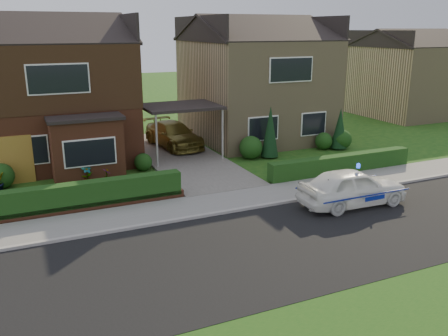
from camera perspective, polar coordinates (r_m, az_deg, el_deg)
ground at (r=15.34m, az=8.77°, el=-8.70°), size 120.00×120.00×0.00m
road at (r=15.34m, az=8.77°, el=-8.70°), size 60.00×6.00×0.02m
kerb at (r=17.73m, az=3.45°, el=-4.78°), size 60.00×0.16×0.12m
sidewalk at (r=18.61m, az=1.95°, el=-3.74°), size 60.00×2.00×0.10m
grass_verge at (r=12.03m, az=22.36°, el=-17.48°), size 60.00×4.00×0.01m
driveway at (r=24.69m, az=-5.11°, el=1.34°), size 3.80×12.00×0.12m
house_left at (r=25.67m, az=-20.01°, el=9.53°), size 7.50×9.53×7.25m
house_right at (r=29.05m, az=3.75°, el=10.87°), size 7.50×8.06×7.25m
carport_link at (r=24.11m, az=-5.23°, el=7.28°), size 3.80×3.00×2.77m
garage_door at (r=22.20m, az=-24.76°, el=0.77°), size 2.20×0.10×2.10m
dwarf_wall at (r=18.10m, az=-16.59°, el=-4.61°), size 7.70×0.25×0.36m
hedge_left at (r=18.30m, az=-16.61°, el=-4.98°), size 7.50×0.55×0.90m
hedge_right at (r=22.60m, az=13.85°, el=-0.68°), size 7.50×0.55×0.80m
shrub_left_far at (r=21.89m, az=-25.25°, el=-0.88°), size 1.08×1.08×1.08m
shrub_left_mid at (r=21.97m, az=-13.56°, el=0.65°), size 1.32×1.32×1.32m
shrub_left_near at (r=22.64m, az=-9.70°, el=0.71°), size 0.84×0.84×0.84m
shrub_right_near at (r=24.36m, az=3.24°, el=2.48°), size 1.20×1.20×1.20m
shrub_right_mid at (r=26.84m, az=11.91°, el=3.20°), size 0.96×0.96×0.96m
shrub_right_far at (r=27.19m, az=14.00°, el=3.36°), size 1.08×1.08×1.08m
conifer_a at (r=24.50m, az=5.57°, el=4.19°), size 0.90×0.90×2.60m
conifer_b at (r=26.95m, az=13.74°, el=4.48°), size 0.90×0.90×2.20m
neighbour_right at (r=39.29m, az=21.18°, el=9.71°), size 6.50×7.00×5.20m
police_car at (r=18.50m, az=15.18°, el=-2.27°), size 3.86×4.26×1.59m
driveway_car at (r=26.54m, az=-6.10°, el=4.01°), size 2.52×4.88×1.35m
potted_plant_a at (r=21.13m, az=-16.15°, el=-0.83°), size 0.51×0.40×0.86m
potted_plant_c at (r=20.75m, az=-13.88°, el=-1.13°), size 0.49×0.49×0.75m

